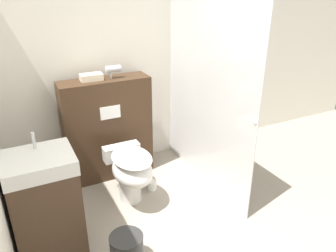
{
  "coord_description": "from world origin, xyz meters",
  "views": [
    {
      "loc": [
        -1.14,
        -1.52,
        2.11
      ],
      "look_at": [
        0.24,
        1.21,
        0.75
      ],
      "focal_mm": 35.0,
      "sensor_mm": 36.0,
      "label": 1
    }
  ],
  "objects_px": {
    "sink_vanity": "(46,206)",
    "waste_bin": "(127,250)",
    "toilet": "(131,171)",
    "hair_drier": "(114,69)"
  },
  "relations": [
    {
      "from": "toilet",
      "to": "hair_drier",
      "type": "xyz_separation_m",
      "value": [
        0.09,
        0.63,
        0.89
      ]
    },
    {
      "from": "sink_vanity",
      "to": "hair_drier",
      "type": "height_order",
      "value": "hair_drier"
    },
    {
      "from": "waste_bin",
      "to": "sink_vanity",
      "type": "bearing_deg",
      "value": 140.41
    },
    {
      "from": "toilet",
      "to": "sink_vanity",
      "type": "bearing_deg",
      "value": -158.48
    },
    {
      "from": "hair_drier",
      "to": "waste_bin",
      "type": "relative_size",
      "value": 0.67
    },
    {
      "from": "toilet",
      "to": "hair_drier",
      "type": "distance_m",
      "value": 1.09
    },
    {
      "from": "toilet",
      "to": "hair_drier",
      "type": "height_order",
      "value": "hair_drier"
    },
    {
      "from": "sink_vanity",
      "to": "waste_bin",
      "type": "relative_size",
      "value": 3.82
    },
    {
      "from": "sink_vanity",
      "to": "waste_bin",
      "type": "distance_m",
      "value": 0.74
    },
    {
      "from": "sink_vanity",
      "to": "waste_bin",
      "type": "height_order",
      "value": "sink_vanity"
    }
  ]
}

